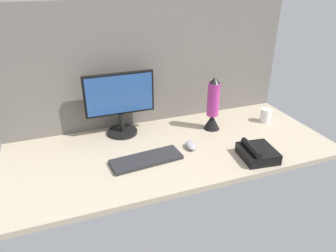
# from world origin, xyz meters

# --- Properties ---
(ground_plane) EXTENTS (1.80, 0.80, 0.03)m
(ground_plane) POSITION_xyz_m (0.00, 0.00, -0.01)
(ground_plane) COLOR tan
(cubicle_wall_back) EXTENTS (1.80, 0.05, 0.75)m
(cubicle_wall_back) POSITION_xyz_m (0.00, 0.38, 0.38)
(cubicle_wall_back) COLOR slate
(cubicle_wall_back) RESTS_ON ground_plane
(monitor) EXTENTS (0.41, 0.18, 0.38)m
(monitor) POSITION_xyz_m (-0.22, 0.25, 0.21)
(monitor) COLOR black
(monitor) RESTS_ON ground_plane
(keyboard) EXTENTS (0.38, 0.16, 0.02)m
(keyboard) POSITION_xyz_m (-0.17, -0.10, 0.01)
(keyboard) COLOR #262628
(keyboard) RESTS_ON ground_plane
(mouse) EXTENTS (0.07, 0.10, 0.03)m
(mouse) POSITION_xyz_m (0.10, -0.06, 0.02)
(mouse) COLOR #99999E
(mouse) RESTS_ON ground_plane
(mug_ceramic_white) EXTENTS (0.10, 0.07, 0.09)m
(mug_ceramic_white) POSITION_xyz_m (0.69, 0.08, 0.05)
(mug_ceramic_white) COLOR white
(mug_ceramic_white) RESTS_ON ground_plane
(lava_lamp) EXTENTS (0.10, 0.10, 0.33)m
(lava_lamp) POSITION_xyz_m (0.32, 0.12, 0.14)
(lava_lamp) COLOR black
(lava_lamp) RESTS_ON ground_plane
(desk_phone) EXTENTS (0.19, 0.21, 0.09)m
(desk_phone) POSITION_xyz_m (0.38, -0.28, 0.03)
(desk_phone) COLOR black
(desk_phone) RESTS_ON ground_plane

